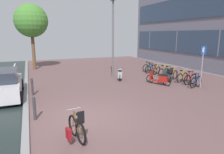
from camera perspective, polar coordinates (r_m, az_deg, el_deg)
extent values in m
cube|color=brown|center=(10.78, 19.19, -6.75)|extent=(14.40, 40.00, 0.05)
cube|color=gray|center=(8.28, -22.92, -12.32)|extent=(0.24, 40.00, 0.08)
cube|color=slate|center=(18.74, 27.66, 8.27)|extent=(0.10, 0.12, 2.13)
cube|color=slate|center=(22.40, 17.59, 9.45)|extent=(0.10, 0.12, 2.13)
cube|color=slate|center=(26.55, 10.46, 10.11)|extent=(0.10, 0.12, 2.13)
torus|color=black|center=(6.55, -8.66, -15.29)|extent=(0.19, 0.72, 0.72)
torus|color=black|center=(7.10, -10.81, -13.12)|extent=(0.19, 0.72, 0.72)
cylinder|color=brown|center=(6.77, -10.08, -11.96)|extent=(0.09, 0.32, 0.63)
cylinder|color=brown|center=(6.61, -9.42, -12.77)|extent=(0.06, 0.14, 0.58)
cylinder|color=brown|center=(6.62, -10.00, -9.87)|extent=(0.10, 0.40, 0.08)
cylinder|color=brown|center=(6.67, -9.09, -15.04)|extent=(0.07, 0.26, 0.08)
cylinder|color=brown|center=(6.50, -8.99, -12.98)|extent=(0.05, 0.17, 0.53)
cylinder|color=brown|center=(6.94, -10.73, -11.17)|extent=(0.06, 0.15, 0.58)
cube|color=black|center=(6.44, -9.34, -10.31)|extent=(0.13, 0.23, 0.06)
cylinder|color=#ADADB2|center=(6.76, -10.65, -8.73)|extent=(0.48, 0.10, 0.02)
cube|color=black|center=(6.43, -8.95, -12.00)|extent=(0.24, 0.27, 0.10)
cube|color=black|center=(6.27, -8.64, -10.83)|extent=(0.21, 0.09, 0.32)
cube|color=maroon|center=(6.45, -11.95, -15.23)|extent=(0.15, 0.29, 0.34)
cylinder|color=black|center=(6.76, -9.97, -16.23)|extent=(0.18, 0.13, 0.28)
torus|color=black|center=(13.67, 21.70, -1.55)|extent=(0.70, 0.28, 0.71)
torus|color=black|center=(14.23, 22.98, -1.14)|extent=(0.70, 0.28, 0.71)
cylinder|color=navy|center=(13.95, 22.56, -0.28)|extent=(0.32, 0.13, 0.62)
cylinder|color=navy|center=(13.79, 22.17, -0.49)|extent=(0.14, 0.08, 0.57)
cylinder|color=navy|center=(13.86, 22.55, 0.82)|extent=(0.39, 0.15, 0.08)
cylinder|color=navy|center=(13.78, 21.95, -1.57)|extent=(0.25, 0.10, 0.08)
cylinder|color=navy|center=(13.68, 21.93, -0.46)|extent=(0.17, 0.07, 0.52)
cylinder|color=navy|center=(14.13, 22.96, -0.08)|extent=(0.15, 0.07, 0.57)
cube|color=black|center=(13.68, 22.17, 0.79)|extent=(0.24, 0.15, 0.06)
cylinder|color=#ADADB2|center=(14.02, 22.96, 1.21)|extent=(0.17, 0.47, 0.02)
torus|color=black|center=(14.38, 20.24, -0.80)|extent=(0.71, 0.22, 0.71)
torus|color=black|center=(14.89, 21.68, -0.49)|extent=(0.71, 0.22, 0.71)
cylinder|color=maroon|center=(14.64, 21.19, 0.37)|extent=(0.31, 0.10, 0.62)
cylinder|color=maroon|center=(14.49, 20.75, 0.19)|extent=(0.14, 0.06, 0.57)
cylinder|color=maroon|center=(14.55, 21.16, 1.43)|extent=(0.38, 0.12, 0.08)
cylinder|color=maroon|center=(14.48, 20.52, -0.83)|extent=(0.25, 0.08, 0.08)
cylinder|color=maroon|center=(14.39, 20.48, 0.23)|extent=(0.17, 0.06, 0.52)
cylinder|color=maroon|center=(14.79, 21.63, 0.54)|extent=(0.15, 0.06, 0.57)
cube|color=black|center=(14.39, 20.73, 1.42)|extent=(0.23, 0.13, 0.06)
cylinder|color=#ADADB2|center=(14.69, 21.61, 1.78)|extent=(0.12, 0.47, 0.02)
torus|color=black|center=(14.93, 18.35, -0.29)|extent=(0.66, 0.23, 0.67)
torus|color=black|center=(15.41, 19.62, -0.01)|extent=(0.66, 0.23, 0.67)
cylinder|color=#B88617|center=(15.17, 19.18, 0.77)|extent=(0.29, 0.11, 0.59)
cylinder|color=#B88617|center=(15.03, 18.79, 0.61)|extent=(0.14, 0.07, 0.53)
cylinder|color=#B88617|center=(15.09, 19.15, 1.73)|extent=(0.36, 0.12, 0.08)
cylinder|color=#B88617|center=(15.02, 18.59, -0.32)|extent=(0.23, 0.09, 0.07)
cylinder|color=#B88617|center=(14.93, 18.55, 0.64)|extent=(0.16, 0.06, 0.49)
cylinder|color=#B88617|center=(15.32, 19.58, 0.93)|extent=(0.14, 0.06, 0.53)
cube|color=black|center=(14.94, 18.77, 1.73)|extent=(0.24, 0.14, 0.06)
cylinder|color=#ADADB2|center=(15.22, 19.55, 2.07)|extent=(0.14, 0.47, 0.02)
torus|color=black|center=(15.32, 16.11, 0.23)|extent=(0.68, 0.37, 0.72)
torus|color=black|center=(15.88, 17.14, 0.57)|extent=(0.68, 0.37, 0.72)
cylinder|color=#BF8B1A|center=(15.61, 16.80, 1.37)|extent=(0.30, 0.17, 0.63)
cylinder|color=#BF8B1A|center=(15.44, 16.48, 1.19)|extent=(0.14, 0.09, 0.57)
cylinder|color=#BF8B1A|center=(15.51, 16.78, 2.38)|extent=(0.36, 0.20, 0.08)
cylinder|color=#BF8B1A|center=(15.43, 16.31, 0.21)|extent=(0.24, 0.13, 0.08)
cylinder|color=#BF8B1A|center=(15.33, 16.28, 1.22)|extent=(0.16, 0.09, 0.53)
cylinder|color=#BF8B1A|center=(15.78, 17.12, 1.56)|extent=(0.14, 0.09, 0.57)
cube|color=black|center=(15.34, 16.47, 2.36)|extent=(0.24, 0.18, 0.06)
cylinder|color=#ADADB2|center=(15.67, 17.10, 2.73)|extent=(0.23, 0.44, 0.02)
torus|color=black|center=(15.98, 14.70, 0.81)|extent=(0.72, 0.32, 0.74)
torus|color=black|center=(16.52, 15.95, 1.10)|extent=(0.72, 0.32, 0.74)
cylinder|color=#326637|center=(16.26, 15.51, 1.91)|extent=(0.31, 0.14, 0.65)
cylinder|color=#326637|center=(16.10, 15.13, 1.74)|extent=(0.14, 0.08, 0.59)
cylinder|color=#326637|center=(16.17, 15.47, 2.90)|extent=(0.38, 0.17, 0.09)
cylinder|color=#326637|center=(16.09, 14.94, 0.78)|extent=(0.25, 0.11, 0.08)
cylinder|color=#326637|center=(15.99, 14.89, 1.78)|extent=(0.17, 0.08, 0.54)
cylinder|color=#326637|center=(16.42, 15.89, 2.07)|extent=(0.15, 0.08, 0.59)
cube|color=black|center=(16.00, 15.09, 2.89)|extent=(0.24, 0.16, 0.06)
cylinder|color=#ADADB2|center=(16.32, 15.85, 3.23)|extent=(0.19, 0.46, 0.02)
torus|color=black|center=(16.69, 13.49, 1.24)|extent=(0.67, 0.24, 0.68)
torus|color=black|center=(17.16, 14.79, 1.46)|extent=(0.67, 0.24, 0.68)
cylinder|color=#BB8C19|center=(16.93, 14.32, 2.18)|extent=(0.30, 0.11, 0.59)
cylinder|color=#BB8C19|center=(16.79, 13.93, 2.04)|extent=(0.14, 0.07, 0.54)
cylinder|color=#BB8C19|center=(16.85, 14.26, 3.06)|extent=(0.37, 0.13, 0.08)
cylinder|color=#BB8C19|center=(16.78, 13.74, 1.20)|extent=(0.24, 0.09, 0.07)
cylinder|color=#BB8C19|center=(16.70, 13.68, 2.08)|extent=(0.16, 0.07, 0.49)
cylinder|color=#BB8C19|center=(17.07, 14.72, 2.32)|extent=(0.14, 0.07, 0.54)
cube|color=black|center=(16.70, 13.87, 3.06)|extent=(0.24, 0.14, 0.06)
cylinder|color=#ADADB2|center=(16.98, 14.67, 3.35)|extent=(0.15, 0.47, 0.02)
torus|color=black|center=(17.18, 11.89, 1.60)|extent=(0.61, 0.39, 0.67)
torus|color=black|center=(17.69, 12.70, 1.86)|extent=(0.61, 0.39, 0.67)
cylinder|color=#BA8D1E|center=(17.45, 12.41, 2.54)|extent=(0.26, 0.17, 0.59)
cylinder|color=#BA8D1E|center=(17.30, 12.17, 2.39)|extent=(0.13, 0.10, 0.53)
cylinder|color=#BA8D1E|center=(17.37, 12.39, 3.37)|extent=(0.32, 0.21, 0.08)
cylinder|color=#BA8D1E|center=(17.28, 12.04, 1.58)|extent=(0.21, 0.14, 0.07)
cylinder|color=#BA8D1E|center=(17.20, 12.01, 2.42)|extent=(0.14, 0.10, 0.49)
cylinder|color=#BA8D1E|center=(17.60, 12.66, 2.68)|extent=(0.13, 0.09, 0.53)
cube|color=black|center=(17.21, 12.14, 3.37)|extent=(0.24, 0.19, 0.06)
cylinder|color=#ADADB2|center=(17.51, 12.64, 3.67)|extent=(0.26, 0.43, 0.02)
torus|color=black|center=(17.75, 10.00, 2.07)|extent=(0.70, 0.26, 0.71)
torus|color=black|center=(18.24, 11.37, 2.28)|extent=(0.70, 0.26, 0.71)
cylinder|color=navy|center=(18.00, 10.86, 3.00)|extent=(0.32, 0.12, 0.63)
cylinder|color=navy|center=(17.86, 10.45, 2.87)|extent=(0.14, 0.07, 0.57)
cylinder|color=navy|center=(17.92, 10.79, 3.88)|extent=(0.39, 0.14, 0.08)
cylinder|color=navy|center=(17.85, 10.27, 2.04)|extent=(0.25, 0.10, 0.08)
cylinder|color=navy|center=(17.77, 10.19, 2.91)|extent=(0.17, 0.07, 0.52)
cylinder|color=navy|center=(18.15, 11.28, 3.13)|extent=(0.15, 0.07, 0.57)
cube|color=black|center=(17.77, 10.38, 3.88)|extent=(0.24, 0.15, 0.06)
cylinder|color=#ADADB2|center=(18.06, 11.20, 4.16)|extent=(0.16, 0.47, 0.02)
torus|color=black|center=(18.52, 9.32, 2.47)|extent=(0.69, 0.22, 0.69)
torus|color=black|center=(18.94, 10.63, 2.63)|extent=(0.69, 0.22, 0.69)
cylinder|color=#31652F|center=(18.73, 10.14, 3.32)|extent=(0.30, 0.10, 0.61)
cylinder|color=#31652F|center=(18.61, 9.74, 3.21)|extent=(0.14, 0.06, 0.55)
cylinder|color=#31652F|center=(18.66, 10.06, 4.13)|extent=(0.36, 0.11, 0.08)
cylinder|color=#31652F|center=(18.60, 9.57, 2.43)|extent=(0.23, 0.08, 0.07)
cylinder|color=#31652F|center=(18.53, 9.49, 3.25)|extent=(0.16, 0.06, 0.50)
cylinder|color=#31652F|center=(18.86, 10.54, 3.43)|extent=(0.14, 0.06, 0.55)
cube|color=black|center=(18.53, 9.67, 4.15)|extent=(0.23, 0.14, 0.06)
cylinder|color=#ADADB2|center=(18.78, 10.47, 4.39)|extent=(0.13, 0.47, 0.02)
torus|color=black|center=(13.68, 14.97, -1.36)|extent=(0.28, 0.55, 0.57)
torus|color=black|center=(14.34, 10.49, -0.55)|extent=(0.28, 0.55, 0.57)
cube|color=#AE211A|center=(14.00, 12.67, -1.05)|extent=(0.54, 0.77, 0.08)
cube|color=#AE211A|center=(13.75, 14.17, -0.49)|extent=(0.50, 0.64, 0.40)
cube|color=black|center=(13.71, 14.22, 0.46)|extent=(0.44, 0.58, 0.06)
cylinder|color=#AE211A|center=(14.26, 10.62, 0.55)|extent=(0.11, 0.14, 0.57)
cube|color=#AE211A|center=(14.23, 10.87, 0.41)|extent=(0.33, 0.20, 0.57)
cylinder|color=black|center=(14.20, 10.75, 1.66)|extent=(0.49, 0.23, 0.03)
torus|color=black|center=(14.54, 2.21, -0.28)|extent=(0.26, 0.49, 0.52)
torus|color=black|center=(15.69, 2.25, 0.63)|extent=(0.26, 0.49, 0.52)
cube|color=#A5AEB1|center=(15.12, 2.23, 0.10)|extent=(0.53, 0.72, 0.08)
cube|color=#A5AEB1|center=(14.70, 2.23, 0.71)|extent=(0.49, 0.60, 0.47)
cube|color=black|center=(14.65, 2.23, 1.73)|extent=(0.43, 0.54, 0.06)
cylinder|color=#A5AEB1|center=(15.62, 2.26, 1.53)|extent=(0.11, 0.14, 0.52)
cube|color=#A5AEB1|center=(15.55, 2.26, 1.39)|extent=(0.32, 0.21, 0.51)
cylinder|color=black|center=(15.55, 2.27, 2.44)|extent=(0.48, 0.24, 0.03)
torus|color=black|center=(14.68, 15.80, -0.64)|extent=(0.20, 0.49, 0.50)
torus|color=black|center=(15.82, 14.25, 0.33)|extent=(0.20, 0.49, 0.50)
cube|color=#323B47|center=(15.25, 14.99, -0.22)|extent=(0.47, 0.75, 0.08)
cube|color=#323B47|center=(14.84, 15.54, 0.29)|extent=(0.45, 0.61, 0.44)
cube|color=black|center=(14.80, 15.60, 1.23)|extent=(0.40, 0.55, 0.06)
cylinder|color=#323B47|center=(15.75, 14.32, 1.20)|extent=(0.10, 0.14, 0.51)
cube|color=#323B47|center=(15.68, 14.40, 1.07)|extent=(0.33, 0.17, 0.50)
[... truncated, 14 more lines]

